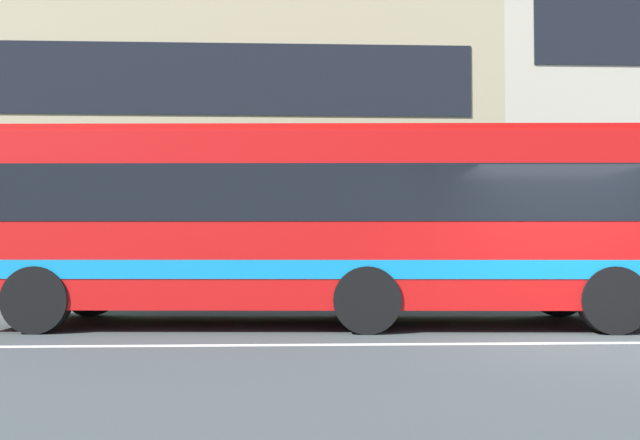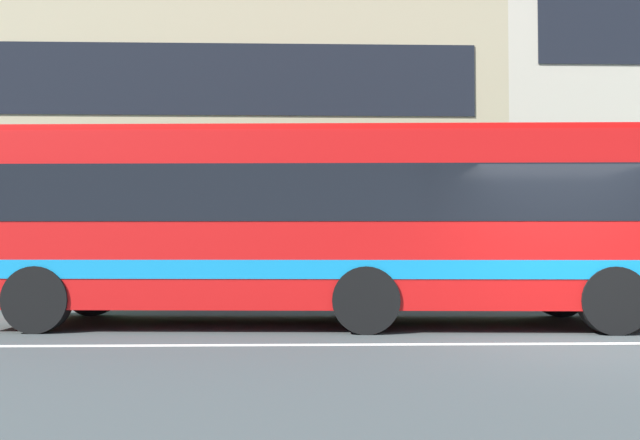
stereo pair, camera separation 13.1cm
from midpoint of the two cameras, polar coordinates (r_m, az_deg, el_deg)
name	(u,v)px [view 2 (the right image)]	position (r m, az deg, el deg)	size (l,w,h in m)	color
ground_plane	(590,344)	(9.73, 22.48, -9.77)	(160.00, 160.00, 0.00)	#3E4544
lane_centre_line	(590,343)	(9.73, 22.48, -9.75)	(60.00, 0.16, 0.01)	silver
hedge_row_far	(383,283)	(14.69, 5.66, -5.42)	(22.86, 1.10, 0.90)	#387435
apartment_block_left	(118,135)	(25.09, -16.79, 6.96)	(25.18, 10.02, 10.35)	tan
transit_bus	(324,219)	(11.04, 0.66, 0.08)	(10.66, 3.05, 3.15)	red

